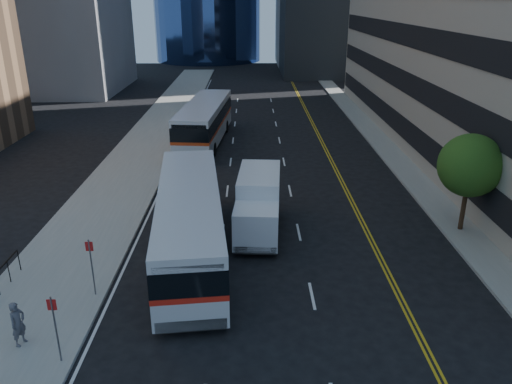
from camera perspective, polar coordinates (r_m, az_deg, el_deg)
ground at (r=19.47m, az=5.62°, el=-14.95°), size 160.00×160.00×0.00m
sidewalk_west at (r=43.00m, az=-12.09°, el=5.48°), size 5.00×90.00×0.15m
sidewalk_east at (r=43.58m, az=14.05°, el=5.53°), size 2.00×90.00×0.15m
street_tree at (r=27.20m, az=23.30°, el=2.79°), size 3.20×3.20×5.10m
bus_front at (r=23.43m, az=-7.57°, el=-3.29°), size 4.16×13.00×3.30m
bus_rear at (r=42.34m, az=-5.87°, el=8.06°), size 3.96×13.21×3.36m
box_truck at (r=25.82m, az=0.28°, el=-1.25°), size 2.55×6.34×2.97m
pedestrian at (r=19.63m, az=-25.56°, el=-13.42°), size 0.59×0.71×1.67m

